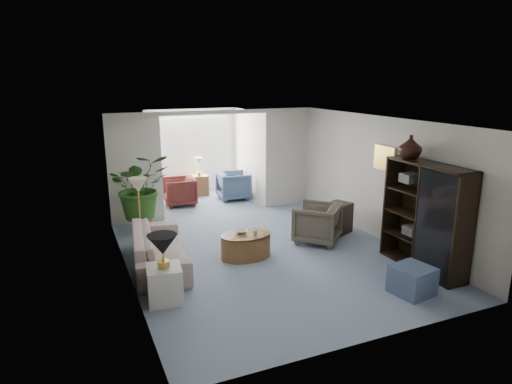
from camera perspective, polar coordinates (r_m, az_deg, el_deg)
name	(u,v)px	position (r m, az deg, el deg)	size (l,w,h in m)	color
floor	(269,256)	(8.39, 1.64, -8.24)	(6.00, 6.00, 0.00)	#8195AA
sunroom_floor	(204,202)	(12.03, -6.62, -1.27)	(2.60, 2.60, 0.00)	#8195AA
back_pier_left	(135,169)	(10.30, -15.19, 2.82)	(1.20, 0.12, 2.50)	silver
back_pier_right	(287,158)	(11.45, 3.99, 4.41)	(1.20, 0.12, 2.50)	silver
back_header	(215,112)	(10.56, -5.24, 10.11)	(2.60, 0.12, 0.10)	silver
window_pane	(192,145)	(12.76, -8.22, 6.01)	(2.20, 0.02, 1.50)	white
window_blinds	(192,145)	(12.73, -8.18, 5.99)	(2.20, 0.02, 1.50)	white
framed_picture	(385,158)	(9.11, 16.20, 4.17)	(0.04, 0.50, 0.40)	beige
sofa	(159,248)	(8.08, -12.24, -7.00)	(2.23, 0.87, 0.65)	beige
end_table	(165,284)	(6.85, -11.61, -11.49)	(0.50, 0.50, 0.54)	silver
table_lamp	(162,245)	(6.60, -11.88, -6.62)	(0.44, 0.44, 0.30)	black
floor_lamp	(138,185)	(8.75, -14.85, 0.85)	(0.36, 0.36, 0.28)	beige
coffee_table	(246,246)	(8.27, -1.30, -6.88)	(0.95, 0.95, 0.45)	brown
coffee_bowl	(241,231)	(8.26, -1.89, -5.06)	(0.23, 0.23, 0.06)	white
coffee_cup	(256,233)	(8.15, -0.06, -5.21)	(0.09, 0.09, 0.09)	beige
wingback_chair	(317,223)	(9.06, 7.80, -3.98)	(0.83, 0.86, 0.78)	#605A4C
side_table_dark	(338,218)	(9.69, 10.43, -3.29)	(0.54, 0.43, 0.65)	black
entertainment_cabinet	(425,217)	(8.12, 20.84, -3.02)	(0.45, 1.67, 1.86)	black
cabinet_urn	(410,147)	(8.23, 19.14, 5.48)	(0.40, 0.40, 0.41)	black
ottoman	(412,280)	(7.36, 19.35, -10.59)	(0.55, 0.55, 0.44)	#4B5F82
plant_pot	(143,225)	(9.90, -14.22, -4.11)	(0.40, 0.40, 0.32)	#AA4031
house_plant	(141,186)	(9.67, -14.53, 0.73)	(1.26, 1.09, 1.40)	#28551D
sunroom_chair_blue	(234,186)	(12.17, -2.88, 0.82)	(0.80, 0.83, 0.75)	#4B5F82
sunroom_chair_maroon	(180,191)	(11.75, -9.74, 0.07)	(0.78, 0.80, 0.73)	maroon
sunroom_table	(199,185)	(12.66, -7.25, 0.84)	(0.47, 0.36, 0.57)	brown
shelf_clutter	(428,210)	(7.98, 21.09, -2.12)	(0.30, 1.15, 1.06)	#2D2823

